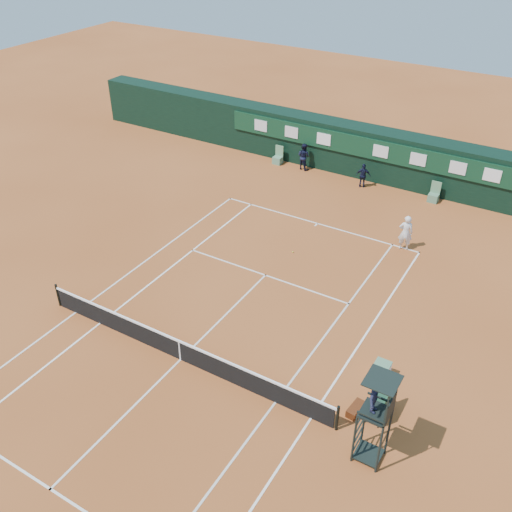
{
  "coord_description": "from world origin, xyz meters",
  "views": [
    {
      "loc": [
        10.55,
        -12.1,
        15.17
      ],
      "look_at": [
        -0.27,
        6.0,
        1.2
      ],
      "focal_mm": 40.0,
      "sensor_mm": 36.0,
      "label": 1
    }
  ],
  "objects_px": {
    "umpire_chair": "(377,403)",
    "cooler": "(382,370)",
    "tennis_net": "(180,350)",
    "player": "(406,233)",
    "player_bench": "(383,403)"
  },
  "relations": [
    {
      "from": "umpire_chair",
      "to": "cooler",
      "type": "distance_m",
      "value": 4.19
    },
    {
      "from": "tennis_net",
      "to": "umpire_chair",
      "type": "bearing_deg",
      "value": -3.48
    },
    {
      "from": "player",
      "to": "cooler",
      "type": "bearing_deg",
      "value": 87.03
    },
    {
      "from": "player_bench",
      "to": "player",
      "type": "relative_size",
      "value": 0.65
    },
    {
      "from": "umpire_chair",
      "to": "cooler",
      "type": "xyz_separation_m",
      "value": [
        -0.88,
        3.5,
        -2.13
      ]
    },
    {
      "from": "umpire_chair",
      "to": "player",
      "type": "relative_size",
      "value": 1.86
    },
    {
      "from": "cooler",
      "to": "player_bench",
      "type": "bearing_deg",
      "value": -69.57
    },
    {
      "from": "umpire_chair",
      "to": "player_bench",
      "type": "xyz_separation_m",
      "value": [
        -0.24,
        1.8,
        -1.86
      ]
    },
    {
      "from": "umpire_chair",
      "to": "player",
      "type": "height_order",
      "value": "umpire_chair"
    },
    {
      "from": "tennis_net",
      "to": "cooler",
      "type": "distance_m",
      "value": 7.46
    },
    {
      "from": "tennis_net",
      "to": "player",
      "type": "distance_m",
      "value": 12.72
    },
    {
      "from": "player_bench",
      "to": "cooler",
      "type": "distance_m",
      "value": 1.84
    },
    {
      "from": "tennis_net",
      "to": "player_bench",
      "type": "height_order",
      "value": "same"
    },
    {
      "from": "player",
      "to": "tennis_net",
      "type": "bearing_deg",
      "value": 51.79
    },
    {
      "from": "player_bench",
      "to": "tennis_net",
      "type": "bearing_deg",
      "value": -169.88
    }
  ]
}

